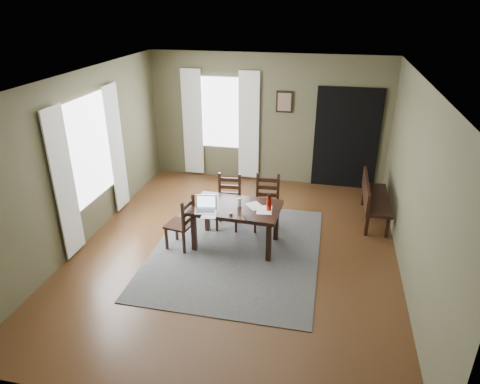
% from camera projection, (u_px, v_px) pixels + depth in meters
% --- Properties ---
extents(ground, '(5.00, 6.00, 0.01)m').
position_uv_depth(ground, '(236.00, 251.00, 6.85)').
color(ground, '#492C16').
extents(room_shell, '(5.02, 6.02, 2.71)m').
position_uv_depth(room_shell, '(236.00, 143.00, 6.09)').
color(room_shell, '#4F4D33').
rests_on(room_shell, ground).
extents(rug, '(2.60, 3.20, 0.01)m').
position_uv_depth(rug, '(236.00, 250.00, 6.85)').
color(rug, '#414141').
rests_on(rug, ground).
extents(dining_table, '(1.42, 0.89, 0.69)m').
position_uv_depth(dining_table, '(236.00, 211.00, 6.75)').
color(dining_table, black).
rests_on(dining_table, rug).
extents(chair_end, '(0.45, 0.45, 0.89)m').
position_uv_depth(chair_end, '(182.00, 224.00, 6.75)').
color(chair_end, black).
rests_on(chair_end, rug).
extents(chair_back_left, '(0.44, 0.44, 0.94)m').
position_uv_depth(chair_back_left, '(228.00, 202.00, 7.39)').
color(chair_back_left, black).
rests_on(chair_back_left, rug).
extents(chair_back_right, '(0.44, 0.45, 0.95)m').
position_uv_depth(chair_back_right, '(267.00, 203.00, 7.34)').
color(chair_back_right, black).
rests_on(chair_back_right, rug).
extents(bench, '(0.44, 1.37, 0.77)m').
position_uv_depth(bench, '(373.00, 196.00, 7.61)').
color(bench, black).
rests_on(bench, ground).
extents(laptop, '(0.37, 0.31, 0.22)m').
position_uv_depth(laptop, '(206.00, 207.00, 6.57)').
color(laptop, '#B7B7BC').
rests_on(laptop, dining_table).
extents(computer_mouse, '(0.07, 0.10, 0.03)m').
position_uv_depth(computer_mouse, '(231.00, 213.00, 6.46)').
color(computer_mouse, '#3F3F42').
rests_on(computer_mouse, dining_table).
extents(tv_remote, '(0.14, 0.18, 0.02)m').
position_uv_depth(tv_remote, '(247.00, 219.00, 6.33)').
color(tv_remote, black).
rests_on(tv_remote, dining_table).
extents(drinking_glass, '(0.08, 0.08, 0.15)m').
position_uv_depth(drinking_glass, '(239.00, 202.00, 6.69)').
color(drinking_glass, silver).
rests_on(drinking_glass, dining_table).
extents(water_bottle, '(0.09, 0.09, 0.27)m').
position_uv_depth(water_bottle, '(269.00, 203.00, 6.55)').
color(water_bottle, '#B11D0D').
rests_on(water_bottle, dining_table).
extents(paper_a, '(0.26, 0.32, 0.00)m').
position_uv_depth(paper_a, '(209.00, 214.00, 6.47)').
color(paper_a, white).
rests_on(paper_a, dining_table).
extents(paper_c, '(0.34, 0.35, 0.00)m').
position_uv_depth(paper_c, '(255.00, 206.00, 6.73)').
color(paper_c, white).
rests_on(paper_c, dining_table).
extents(paper_d, '(0.26, 0.32, 0.00)m').
position_uv_depth(paper_d, '(264.00, 210.00, 6.60)').
color(paper_d, white).
rests_on(paper_d, dining_table).
extents(window_left, '(0.01, 1.30, 1.70)m').
position_uv_depth(window_left, '(89.00, 150.00, 6.89)').
color(window_left, white).
rests_on(window_left, ground).
extents(window_back, '(1.00, 0.01, 1.50)m').
position_uv_depth(window_back, '(220.00, 113.00, 9.07)').
color(window_back, white).
rests_on(window_back, ground).
extents(curtain_left_near, '(0.03, 0.48, 2.30)m').
position_uv_depth(curtain_left_near, '(64.00, 184.00, 6.26)').
color(curtain_left_near, silver).
rests_on(curtain_left_near, ground).
extents(curtain_left_far, '(0.03, 0.48, 2.30)m').
position_uv_depth(curtain_left_far, '(116.00, 149.00, 7.72)').
color(curtain_left_far, silver).
rests_on(curtain_left_far, ground).
extents(curtain_back_left, '(0.44, 0.03, 2.30)m').
position_uv_depth(curtain_back_left, '(193.00, 123.00, 9.26)').
color(curtain_back_left, silver).
rests_on(curtain_back_left, ground).
extents(curtain_back_right, '(0.44, 0.03, 2.30)m').
position_uv_depth(curtain_back_right, '(249.00, 126.00, 9.03)').
color(curtain_back_right, silver).
rests_on(curtain_back_right, ground).
extents(framed_picture, '(0.34, 0.03, 0.44)m').
position_uv_depth(framed_picture, '(284.00, 102.00, 8.68)').
color(framed_picture, black).
rests_on(framed_picture, ground).
extents(doorway_back, '(1.30, 0.03, 2.10)m').
position_uv_depth(doorway_back, '(346.00, 139.00, 8.73)').
color(doorway_back, black).
rests_on(doorway_back, ground).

